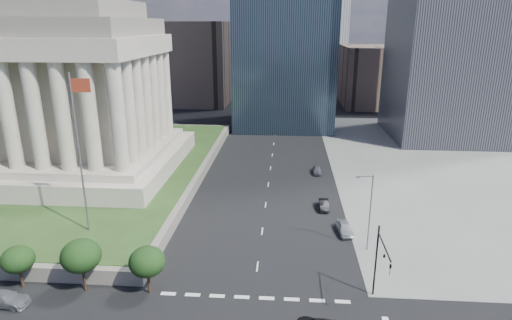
# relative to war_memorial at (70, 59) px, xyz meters

# --- Properties ---
(ground) EXTENTS (500.00, 500.00, 0.00)m
(ground) POSITION_rel_war_memorial_xyz_m (34.00, 52.00, -21.40)
(ground) COLOR black
(ground) RESTS_ON ground
(sidewalk_ne) EXTENTS (68.00, 90.00, 0.03)m
(sidewalk_ne) POSITION_rel_war_memorial_xyz_m (80.00, 12.00, -21.38)
(sidewalk_ne) COLOR slate
(sidewalk_ne) RESTS_ON ground
(plaza_terrace) EXTENTS (66.00, 70.00, 1.80)m
(plaza_terrace) POSITION_rel_war_memorial_xyz_m (-11.00, 2.00, -20.50)
(plaza_terrace) COLOR slate
(plaza_terrace) RESTS_ON ground
(plaza_lawn) EXTENTS (64.00, 68.00, 0.10)m
(plaza_lawn) POSITION_rel_war_memorial_xyz_m (-11.00, 2.00, -19.55)
(plaza_lawn) COLOR #263E19
(plaza_lawn) RESTS_ON plaza_terrace
(war_memorial) EXTENTS (34.00, 34.00, 39.00)m
(war_memorial) POSITION_rel_war_memorial_xyz_m (0.00, 0.00, 0.00)
(war_memorial) COLOR #A19687
(war_memorial) RESTS_ON plaza_lawn
(flagpole) EXTENTS (2.52, 0.24, 20.00)m
(flagpole) POSITION_rel_war_memorial_xyz_m (12.17, -24.00, -8.29)
(flagpole) COLOR slate
(flagpole) RESTS_ON plaza_lawn
(midrise_glass) EXTENTS (26.00, 26.00, 60.00)m
(midrise_glass) POSITION_rel_war_memorial_xyz_m (36.00, 47.00, 8.60)
(midrise_glass) COLOR black
(midrise_glass) RESTS_ON ground
(building_filler_ne) EXTENTS (20.00, 30.00, 20.00)m
(building_filler_ne) POSITION_rel_war_memorial_xyz_m (66.00, 82.00, -11.40)
(building_filler_ne) COLOR brown
(building_filler_ne) RESTS_ON ground
(building_filler_nw) EXTENTS (24.00, 30.00, 28.00)m
(building_filler_nw) POSITION_rel_war_memorial_xyz_m (4.00, 82.00, -7.40)
(building_filler_nw) COLOR brown
(building_filler_nw) RESTS_ON ground
(traffic_signal_ne) EXTENTS (0.30, 5.74, 8.00)m
(traffic_signal_ne) POSITION_rel_war_memorial_xyz_m (46.50, -34.30, -16.15)
(traffic_signal_ne) COLOR black
(traffic_signal_ne) RESTS_ON ground
(street_lamp_north) EXTENTS (2.13, 0.22, 10.00)m
(street_lamp_north) POSITION_rel_war_memorial_xyz_m (47.33, -23.00, -15.74)
(street_lamp_north) COLOR slate
(street_lamp_north) RESTS_ON ground
(suv_grey) EXTENTS (2.39, 5.15, 1.46)m
(suv_grey) POSITION_rel_war_memorial_xyz_m (9.13, -37.10, -20.67)
(suv_grey) COLOR slate
(suv_grey) RESTS_ON ground
(parked_sedan_near) EXTENTS (4.66, 2.24, 1.53)m
(parked_sedan_near) POSITION_rel_war_memorial_xyz_m (45.21, -18.69, -20.63)
(parked_sedan_near) COLOR #A1A5AA
(parked_sedan_near) RESTS_ON ground
(parked_sedan_mid) EXTENTS (1.44, 4.06, 1.33)m
(parked_sedan_mid) POSITION_rel_war_memorial_xyz_m (43.00, -10.85, -20.73)
(parked_sedan_mid) COLOR black
(parked_sedan_mid) RESTS_ON ground
(parked_sedan_far) EXTENTS (1.77, 4.01, 1.34)m
(parked_sedan_far) POSITION_rel_war_memorial_xyz_m (43.00, 5.58, -20.73)
(parked_sedan_far) COLOR #525459
(parked_sedan_far) RESTS_ON ground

